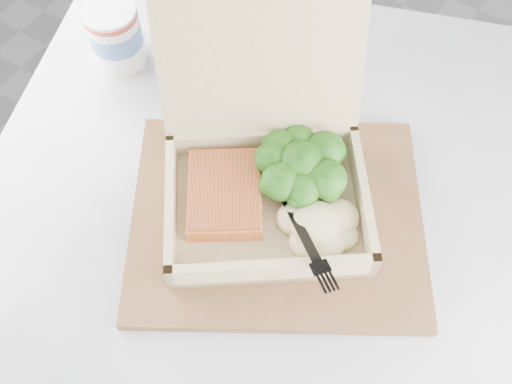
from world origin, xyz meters
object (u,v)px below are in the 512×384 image
Objects in this scene: serving_tray at (277,218)px; takeout_container at (265,159)px; paper_cup at (115,34)px; cafe_table at (279,275)px.

serving_tray is 1.03× the size of takeout_container.
paper_cup reaches higher than serving_tray.
paper_cup is (-0.33, 0.10, 0.24)m from cafe_table.
takeout_container is 3.64× the size of paper_cup.
paper_cup reaches higher than cafe_table.
serving_tray is 0.34m from paper_cup.
takeout_container reaches higher than cafe_table.
serving_tray is at bearing -134.43° from cafe_table.
cafe_table is 10.80× the size of paper_cup.
serving_tray is (-0.01, -0.01, 0.19)m from cafe_table.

